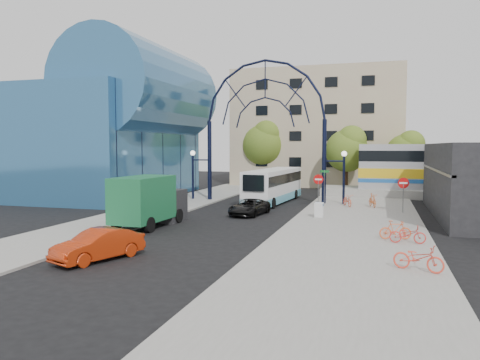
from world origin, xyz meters
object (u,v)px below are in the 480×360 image
(bike_far_c, at_px, (418,258))
(green_truck, at_px, (150,201))
(street_name_sign, at_px, (324,180))
(bike_near_a, at_px, (347,200))
(tree_north_a, at_px, (348,148))
(bike_near_b, at_px, (372,200))
(stop_sign, at_px, (318,182))
(sandwich_board, at_px, (319,208))
(bike_far_b, at_px, (395,230))
(do_not_enter_sign, at_px, (403,187))
(bike_far_a, at_px, (408,234))
(tree_north_c, at_px, (407,151))
(city_bus, at_px, (274,185))
(red_sedan, at_px, (98,245))
(gateway_arch, at_px, (265,102))
(black_suv, at_px, (249,207))
(tree_north_b, at_px, (265,142))

(bike_far_c, bearing_deg, green_truck, 85.95)
(street_name_sign, xyz_separation_m, bike_near_a, (1.81, -0.01, -1.54))
(street_name_sign, xyz_separation_m, tree_north_a, (0.92, 13.33, 2.48))
(tree_north_a, relative_size, bike_near_b, 3.99)
(green_truck, bearing_deg, stop_sign, 55.34)
(sandwich_board, height_order, bike_near_a, sandwich_board)
(stop_sign, xyz_separation_m, bike_far_b, (5.38, -12.15, -1.40))
(do_not_enter_sign, xyz_separation_m, bike_far_a, (-0.28, -11.02, -1.41))
(tree_north_c, distance_m, city_bus, 18.01)
(street_name_sign, distance_m, red_sedan, 21.64)
(city_bus, relative_size, bike_far_b, 6.64)
(do_not_enter_sign, relative_size, city_bus, 0.24)
(tree_north_a, distance_m, bike_far_b, 26.70)
(gateway_arch, relative_size, bike_far_a, 8.09)
(gateway_arch, xyz_separation_m, black_suv, (0.70, -7.46, -7.99))
(tree_north_a, xyz_separation_m, bike_far_a, (4.60, -26.95, -4.04))
(red_sedan, distance_m, bike_near_b, 23.03)
(bike_far_a, bearing_deg, do_not_enter_sign, -2.79)
(city_bus, bearing_deg, gateway_arch, -154.90)
(tree_north_a, height_order, tree_north_b, tree_north_b)
(stop_sign, distance_m, tree_north_b, 20.18)
(street_name_sign, bearing_deg, bike_far_c, -73.37)
(do_not_enter_sign, bearing_deg, stop_sign, 162.12)
(green_truck, height_order, bike_far_b, green_truck)
(city_bus, bearing_deg, sandwich_board, -55.02)
(tree_north_c, relative_size, bike_far_b, 4.11)
(stop_sign, bearing_deg, bike_far_a, -65.53)
(stop_sign, bearing_deg, bike_far_c, -71.71)
(bike_near_a, height_order, bike_near_b, bike_near_b)
(tree_north_b, xyz_separation_m, green_truck, (0.07, -29.48, -3.75))
(tree_north_b, bearing_deg, red_sedan, -87.04)
(stop_sign, relative_size, bike_far_a, 1.48)
(tree_north_a, distance_m, tree_north_b, 10.79)
(bike_far_c, bearing_deg, red_sedan, 117.40)
(gateway_arch, relative_size, do_not_enter_sign, 5.50)
(bike_near_b, relative_size, bike_far_c, 0.93)
(street_name_sign, relative_size, bike_near_b, 1.60)
(bike_far_b, bearing_deg, do_not_enter_sign, -16.43)
(bike_near_b, relative_size, bike_far_a, 1.04)
(gateway_arch, distance_m, bike_far_a, 20.11)
(green_truck, relative_size, black_suv, 1.51)
(bike_near_a, bearing_deg, black_suv, -158.37)
(black_suv, bearing_deg, green_truck, -118.60)
(gateway_arch, height_order, tree_north_c, gateway_arch)
(street_name_sign, distance_m, black_suv, 7.71)
(stop_sign, height_order, bike_far_b, stop_sign)
(sandwich_board, height_order, tree_north_a, tree_north_a)
(city_bus, height_order, black_suv, city_bus)
(sandwich_board, bearing_deg, tree_north_a, 88.50)
(stop_sign, height_order, green_truck, green_truck)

